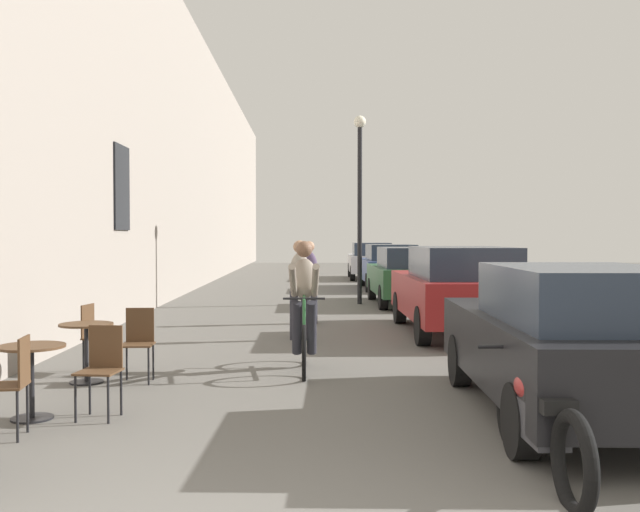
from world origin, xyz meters
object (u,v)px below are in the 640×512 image
at_px(cafe_chair_far_toward_wall, 95,333).
at_px(cyclist_on_bicycle, 304,309).
at_px(cafe_chair_mid_toward_street, 12,379).
at_px(parked_car_third, 408,275).
at_px(parked_car_nearest, 570,339).
at_px(parked_car_fifth, 371,260).
at_px(cafe_table_far, 86,340).
at_px(cafe_table_mid, 32,366).
at_px(street_lamp, 360,185).
at_px(cafe_chair_far_toward_street, 138,339).
at_px(parked_car_second, 457,289).
at_px(parked_motorcycle, 539,419).
at_px(pedestrian_near, 300,284).
at_px(parked_car_fourth, 389,266).
at_px(cafe_chair_mid_toward_wall, 102,364).
at_px(pedestrian_mid, 309,277).

height_order(cafe_chair_far_toward_wall, cyclist_on_bicycle, cyclist_on_bicycle).
distance_m(cafe_chair_mid_toward_street, parked_car_third, 13.18).
xyz_separation_m(parked_car_nearest, parked_car_fifth, (0.03, 22.66, 0.00)).
bearing_deg(cafe_table_far, parked_car_fifth, 75.87).
distance_m(cafe_table_mid, street_lamp, 12.65).
relative_size(cafe_chair_far_toward_street, cyclist_on_bicycle, 0.51).
distance_m(parked_car_second, parked_motorcycle, 7.67).
bearing_deg(parked_car_fifth, parked_motorcycle, -91.99).
distance_m(cyclist_on_bicycle, pedestrian_near, 2.76).
bearing_deg(cafe_chair_mid_toward_street, cafe_table_far, 91.96).
bearing_deg(cyclist_on_bicycle, parked_car_fourth, 79.18).
distance_m(parked_car_nearest, parked_motorcycle, 1.82).
height_order(parked_car_second, parked_motorcycle, parked_car_second).
distance_m(parked_car_fifth, parked_motorcycle, 24.26).
relative_size(cafe_chair_mid_toward_wall, parked_car_third, 0.21).
height_order(cyclist_on_bicycle, parked_motorcycle, cyclist_on_bicycle).
bearing_deg(cafe_table_mid, cafe_chair_mid_toward_street, -83.29).
xyz_separation_m(parked_car_nearest, parked_car_fourth, (0.16, 16.93, 0.00)).
relative_size(cafe_chair_mid_toward_street, pedestrian_near, 0.52).
relative_size(pedestrian_mid, parked_car_nearest, 0.39).
distance_m(cafe_chair_mid_toward_street, cafe_chair_far_toward_street, 2.50).
distance_m(street_lamp, parked_car_second, 6.35).
bearing_deg(cyclist_on_bicycle, cafe_chair_far_toward_wall, -176.47).
relative_size(cafe_table_far, parked_motorcycle, 0.34).
distance_m(cafe_chair_far_toward_wall, parked_car_third, 10.58).
bearing_deg(cafe_chair_far_toward_wall, parked_car_second, 33.43).
bearing_deg(pedestrian_near, parked_car_fifth, 81.09).
bearing_deg(parked_car_nearest, cafe_chair_far_toward_street, 157.92).
bearing_deg(parked_car_fifth, parked_car_third, -89.98).
bearing_deg(parked_car_fifth, cafe_chair_far_toward_wall, -104.74).
height_order(cafe_chair_far_toward_wall, parked_car_second, parked_car_second).
bearing_deg(cafe_table_mid, parked_motorcycle, -20.55).
bearing_deg(cyclist_on_bicycle, parked_motorcycle, -66.86).
xyz_separation_m(cafe_chair_far_toward_wall, parked_car_nearest, (5.29, -2.41, 0.26)).
relative_size(cafe_table_far, parked_car_fifth, 0.17).
bearing_deg(cyclist_on_bicycle, parked_car_fifth, 82.56).
relative_size(cafe_table_far, pedestrian_mid, 0.43).
bearing_deg(cafe_table_far, street_lamp, 68.08).
xyz_separation_m(parked_car_nearest, parked_car_second, (0.16, 6.01, 0.05)).
height_order(cafe_chair_mid_toward_street, street_lamp, street_lamp).
bearing_deg(cafe_table_mid, pedestrian_mid, 70.38).
distance_m(cafe_chair_far_toward_street, pedestrian_mid, 6.13).
distance_m(cafe_chair_mid_toward_street, cafe_table_far, 2.37).
distance_m(pedestrian_mid, parked_car_nearest, 8.03).
bearing_deg(cafe_chair_far_toward_wall, pedestrian_near, 48.21).
xyz_separation_m(pedestrian_near, parked_car_fourth, (2.84, 11.60, -0.18)).
bearing_deg(cafe_chair_mid_toward_wall, cafe_table_far, 111.77).
bearing_deg(parked_car_third, cyclist_on_bicycle, -106.32).
bearing_deg(cafe_chair_mid_toward_street, parked_car_fifth, 77.45).
height_order(cafe_chair_mid_toward_street, parked_car_third, parked_car_third).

